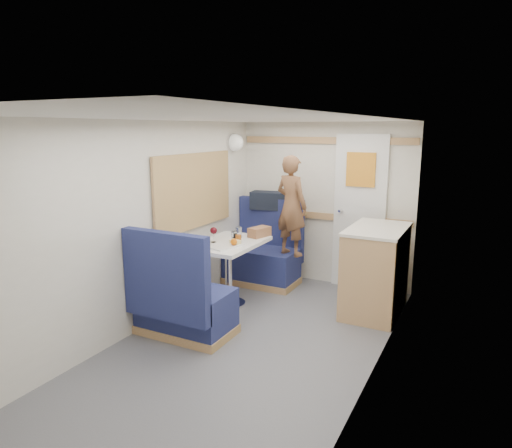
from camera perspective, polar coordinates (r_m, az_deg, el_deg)
The scene contains 27 objects.
floor at distance 4.08m, azimuth -2.61°, elevation -16.28°, with size 4.50×4.50×0.00m, color #515156.
ceiling at distance 3.60m, azimuth -2.92°, elevation 13.08°, with size 4.50×4.50×0.00m, color silver.
wall_back at distance 5.73m, azimuth 8.55°, elevation 2.48°, with size 2.20×0.02×2.00m, color silver.
wall_left at distance 4.35m, azimuth -15.41°, elevation -0.80°, with size 0.02×4.50×2.00m, color silver.
wall_right at distance 3.32m, azimuth 13.98°, elevation -4.64°, with size 0.02×4.50×2.00m, color silver.
oak_trim_low at distance 5.74m, azimuth 8.44°, elevation 0.98°, with size 2.15×0.02×0.08m, color #9D7A47.
oak_trim_high at distance 5.64m, azimuth 8.73°, elevation 10.30°, with size 2.15×0.02×0.08m, color #9D7A47.
side_window at distance 5.07m, azimuth -7.75°, elevation 4.14°, with size 0.04×1.30×0.72m, color #969C85.
rear_door at distance 5.58m, azimuth 12.81°, elevation 1.77°, with size 0.62×0.12×1.86m.
dinette_table at distance 4.98m, azimuth -3.45°, elevation -3.97°, with size 0.62×0.92×0.72m.
bench_far at distance 5.78m, azimuth 0.96°, elevation -4.42°, with size 0.90×0.59×1.05m.
bench_near at distance 4.38m, azimuth -9.26°, elevation -10.03°, with size 0.90×0.59×1.05m.
ledge at distance 5.87m, azimuth 2.09°, elevation 1.64°, with size 0.90×0.14×0.04m, color #9D7A47.
dome_light at distance 5.72m, azimuth -2.61°, elevation 10.14°, with size 0.20×0.20×0.20m, color white.
galley_counter at distance 4.98m, azimuth 14.69°, elevation -5.53°, with size 0.57×0.92×0.92m.
person at distance 5.33m, azimuth 4.45°, elevation 2.29°, with size 0.43×0.28×1.18m, color brown.
duffel_bag at distance 5.87m, azimuth 1.70°, elevation 2.96°, with size 0.47×0.23×0.23m, color black.
tray at distance 4.75m, azimuth -4.10°, elevation -2.72°, with size 0.26×0.34×0.02m, color white.
orange_fruit at distance 4.72m, azimuth -2.80°, elevation -2.24°, with size 0.07×0.07×0.07m, color orange.
cheese_block at distance 4.79m, azimuth -2.61°, elevation -2.23°, with size 0.11×0.07×0.04m, color #E0C581.
wine_glass at distance 4.90m, azimuth -5.33°, elevation -0.91°, with size 0.08×0.08×0.17m.
tumbler_left at distance 4.68m, azimuth -7.22°, elevation -2.34°, with size 0.07×0.07×0.12m, color white.
tumbler_mid at distance 5.13m, azimuth -2.17°, elevation -1.03°, with size 0.07×0.07×0.11m, color silver.
tumbler_right at distance 4.96m, azimuth -2.74°, elevation -1.54°, with size 0.07×0.07×0.11m, color white.
beer_glass at distance 4.84m, azimuth -2.21°, elevation -1.92°, with size 0.06×0.06×0.10m, color #964C15.
pepper_grinder at distance 4.88m, azimuth -2.61°, elevation -1.77°, with size 0.04×0.04×0.10m, color black.
bread_loaf at distance 5.16m, azimuth 0.44°, elevation -1.00°, with size 0.14×0.26×0.11m, color olive.
Camera 1 is at (1.80, -3.11, 1.93)m, focal length 32.00 mm.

